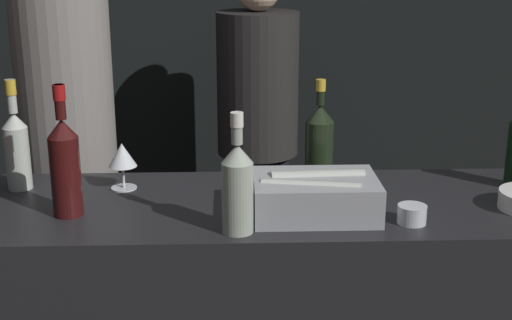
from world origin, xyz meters
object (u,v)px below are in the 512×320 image
white_wine_bottle (237,185)px  champagne_bottle (319,142)px  red_wine_bottle_tall (65,163)px  person_blond_tee (258,120)px  ice_bin_with_bottles (315,194)px  rose_wine_bottle (17,146)px  wine_glass (122,156)px  person_in_hoodie (69,147)px  candle_votive (412,214)px

white_wine_bottle → champagne_bottle: bearing=56.1°
red_wine_bottle_tall → champagne_bottle: red_wine_bottle_tall is taller
champagne_bottle → person_blond_tee: size_ratio=0.20×
ice_bin_with_bottles → white_wine_bottle: (-0.21, -0.11, 0.07)m
white_wine_bottle → rose_wine_bottle: bearing=151.1°
wine_glass → red_wine_bottle_tall: bearing=-119.8°
rose_wine_bottle → person_in_hoodie: person_in_hoodie is taller
wine_glass → person_blond_tee: person_blond_tee is taller
rose_wine_bottle → white_wine_bottle: rose_wine_bottle is taller
ice_bin_with_bottles → candle_votive: 0.27m
candle_votive → rose_wine_bottle: size_ratio=0.23×
ice_bin_with_bottles → person_in_hoodie: person_in_hoodie is taller
rose_wine_bottle → person_in_hoodie: 0.46m
rose_wine_bottle → red_wine_bottle_tall: 0.30m
champagne_bottle → person_in_hoodie: 0.97m
white_wine_bottle → person_in_hoodie: person_in_hoodie is taller
candle_votive → person_in_hoodie: person_in_hoodie is taller
wine_glass → person_blond_tee: bearing=70.3°
red_wine_bottle_tall → champagne_bottle: size_ratio=1.12×
ice_bin_with_bottles → rose_wine_bottle: rose_wine_bottle is taller
rose_wine_bottle → person_in_hoodie: bearing=82.8°
ice_bin_with_bottles → white_wine_bottle: size_ratio=1.07×
ice_bin_with_bottles → red_wine_bottle_tall: 0.69m
candle_votive → white_wine_bottle: (-0.47, -0.04, 0.10)m
rose_wine_bottle → person_blond_tee: 1.52m
candle_votive → white_wine_bottle: size_ratio=0.25×
person_in_hoodie → person_blond_tee: (0.72, 0.84, -0.11)m
wine_glass → champagne_bottle: (0.60, 0.03, 0.03)m
ice_bin_with_bottles → wine_glass: wine_glass is taller
ice_bin_with_bottles → white_wine_bottle: white_wine_bottle is taller
wine_glass → white_wine_bottle: size_ratio=0.45×
candle_votive → white_wine_bottle: white_wine_bottle is taller
rose_wine_bottle → person_in_hoodie: (0.06, 0.44, -0.13)m
ice_bin_with_bottles → candle_votive: bearing=-16.0°
candle_votive → champagne_bottle: 0.42m
champagne_bottle → person_blond_tee: (-0.14, 1.26, -0.24)m
champagne_bottle → person_in_hoodie: (-0.86, 0.42, -0.13)m
ice_bin_with_bottles → person_blond_tee: size_ratio=0.21×
ice_bin_with_bottles → wine_glass: size_ratio=2.37×
ice_bin_with_bottles → rose_wine_bottle: bearing=164.1°
rose_wine_bottle → person_blond_tee: bearing=58.6°
person_blond_tee → white_wine_bottle: bearing=-128.4°
white_wine_bottle → person_blond_tee: bearing=85.9°
candle_votive → person_blond_tee: size_ratio=0.05×
person_in_hoodie → wine_glass: bearing=-156.7°
candle_votive → champagne_bottle: champagne_bottle is taller
red_wine_bottle_tall → champagne_bottle: (0.73, 0.24, -0.02)m
wine_glass → white_wine_bottle: (0.35, -0.35, 0.03)m
red_wine_bottle_tall → candle_votive: bearing=-5.9°
ice_bin_with_bottles → person_blond_tee: (-0.10, 1.53, -0.17)m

